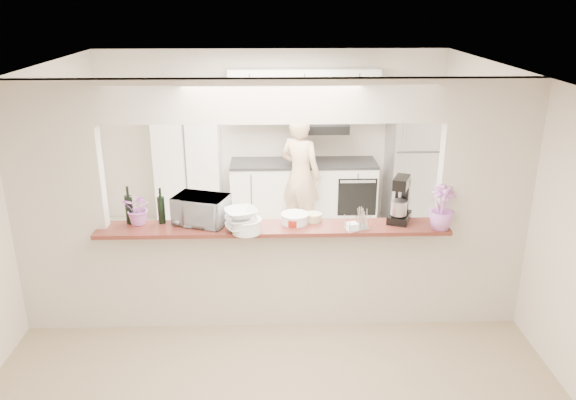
{
  "coord_description": "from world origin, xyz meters",
  "views": [
    {
      "loc": [
        -0.0,
        -5.07,
        3.19
      ],
      "look_at": [
        0.15,
        0.3,
        1.23
      ],
      "focal_mm": 35.0,
      "sensor_mm": 36.0,
      "label": 1
    }
  ],
  "objects_px": {
    "refrigerator": "(414,168)",
    "toaster_oven": "(201,210)",
    "person": "(300,176)",
    "stand_mixer": "(401,201)"
  },
  "relations": [
    {
      "from": "refrigerator",
      "to": "toaster_oven",
      "type": "bearing_deg",
      "value": -136.61
    },
    {
      "from": "stand_mixer",
      "to": "refrigerator",
      "type": "bearing_deg",
      "value": 72.93
    },
    {
      "from": "refrigerator",
      "to": "stand_mixer",
      "type": "xyz_separation_m",
      "value": [
        -0.79,
        -2.59,
        0.45
      ]
    },
    {
      "from": "refrigerator",
      "to": "toaster_oven",
      "type": "xyz_separation_m",
      "value": [
        -2.75,
        -2.6,
        0.38
      ]
    },
    {
      "from": "refrigerator",
      "to": "person",
      "type": "relative_size",
      "value": 1.0
    },
    {
      "from": "toaster_oven",
      "to": "person",
      "type": "relative_size",
      "value": 0.3
    },
    {
      "from": "stand_mixer",
      "to": "person",
      "type": "xyz_separation_m",
      "value": [
        -0.87,
        2.24,
        -0.44
      ]
    },
    {
      "from": "refrigerator",
      "to": "person",
      "type": "distance_m",
      "value": 1.7
    },
    {
      "from": "person",
      "to": "refrigerator",
      "type": "bearing_deg",
      "value": -133.64
    },
    {
      "from": "toaster_oven",
      "to": "stand_mixer",
      "type": "distance_m",
      "value": 1.96
    }
  ]
}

